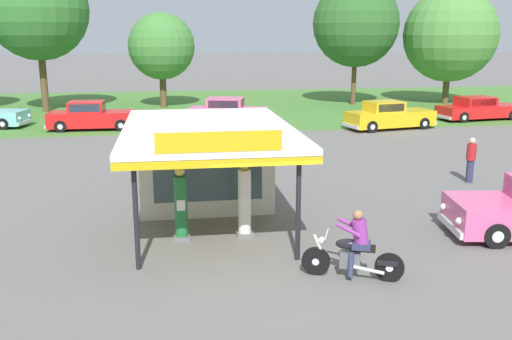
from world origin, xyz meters
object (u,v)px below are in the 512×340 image
motorcycle_with_rider (354,250)px  parked_car_back_row_centre (92,117)px  bystander_standing_back_lot (471,159)px  parked_car_second_row_spare (227,112)px  parked_car_back_row_far_right (479,109)px  gas_pump_offside (245,202)px  parked_car_back_row_left (389,116)px  gas_pump_nearside (181,206)px

motorcycle_with_rider → parked_car_back_row_centre: (-8.26, 21.60, 0.06)m
parked_car_back_row_centre → bystander_standing_back_lot: 20.74m
parked_car_second_row_spare → parked_car_back_row_far_right: 15.89m
gas_pump_offside → parked_car_back_row_left: 19.29m
parked_car_back_row_left → parked_car_back_row_far_right: (6.95, 2.57, -0.06)m
parked_car_back_row_left → bystander_standing_back_lot: bearing=-97.9°
gas_pump_offside → parked_car_back_row_far_right: 25.62m
bystander_standing_back_lot → gas_pump_offside: bearing=-153.8°
parked_car_second_row_spare → bystander_standing_back_lot: 16.79m
parked_car_second_row_spare → bystander_standing_back_lot: bystander_standing_back_lot is taller
motorcycle_with_rider → parked_car_second_row_spare: motorcycle_with_rider is taller
gas_pump_nearside → gas_pump_offside: 1.67m
parked_car_back_row_centre → motorcycle_with_rider: bearing=-69.1°
motorcycle_with_rider → parked_car_back_row_far_right: bearing=54.8°
parked_car_back_row_left → parked_car_second_row_spare: (-8.92, 3.26, -0.00)m
parked_car_second_row_spare → gas_pump_offside: bearing=-94.6°
parked_car_back_row_centre → bystander_standing_back_lot: bystander_standing_back_lot is taller
parked_car_back_row_far_right → bystander_standing_back_lot: size_ratio=3.48×
gas_pump_nearside → motorcycle_with_rider: size_ratio=0.93×
gas_pump_offside → bystander_standing_back_lot: gas_pump_offside is taller
motorcycle_with_rider → parked_car_back_row_centre: size_ratio=0.42×
gas_pump_offside → bystander_standing_back_lot: (8.84, 4.34, -0.09)m
gas_pump_nearside → parked_car_second_row_spare: gas_pump_nearside is taller
motorcycle_with_rider → parked_car_back_row_left: (8.45, 19.23, 0.06)m
parked_car_back_row_left → gas_pump_offside: bearing=-122.9°
parked_car_back_row_left → parked_car_back_row_far_right: size_ratio=0.95×
gas_pump_nearside → bystander_standing_back_lot: 11.37m
parked_car_back_row_left → parked_car_back_row_centre: size_ratio=1.08×
parked_car_second_row_spare → gas_pump_nearside: bearing=-99.4°
parked_car_back_row_far_right → bystander_standing_back_lot: (-8.59, -14.44, 0.21)m
gas_pump_nearside → bystander_standing_back_lot: (10.51, 4.34, -0.04)m
parked_car_second_row_spare → parked_car_back_row_far_right: parked_car_second_row_spare is taller
gas_pump_offside → parked_car_second_row_spare: size_ratio=0.40×
parked_car_second_row_spare → parked_car_back_row_centre: parked_car_back_row_centre is taller
parked_car_back_row_centre → parked_car_back_row_far_right: 23.67m
gas_pump_nearside → parked_car_back_row_left: bearing=53.2°
motorcycle_with_rider → bystander_standing_back_lot: size_ratio=1.29×
motorcycle_with_rider → parked_car_back_row_far_right: size_ratio=0.37×
parked_car_back_row_left → parked_car_second_row_spare: bearing=159.9°
motorcycle_with_rider → bystander_standing_back_lot: bearing=47.2°
gas_pump_nearside → gas_pump_offside: gas_pump_offside is taller
gas_pump_nearside → parked_car_back_row_left: gas_pump_nearside is taller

